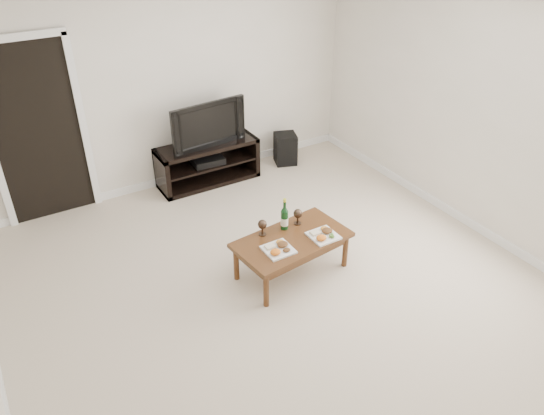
{
  "coord_description": "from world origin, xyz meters",
  "views": [
    {
      "loc": [
        -2.1,
        -3.24,
        3.44
      ],
      "look_at": [
        0.16,
        0.53,
        0.7
      ],
      "focal_mm": 35.0,
      "sensor_mm": 36.0,
      "label": 1
    }
  ],
  "objects": [
    {
      "name": "floor",
      "position": [
        0.0,
        0.0,
        0.0
      ],
      "size": [
        5.5,
        5.5,
        0.0
      ],
      "primitive_type": "plane",
      "color": "beige",
      "rests_on": "ground"
    },
    {
      "name": "back_wall",
      "position": [
        0.0,
        2.77,
        1.3
      ],
      "size": [
        5.0,
        0.04,
        2.6
      ],
      "primitive_type": "cube",
      "color": "white",
      "rests_on": "ground"
    },
    {
      "name": "ceiling",
      "position": [
        0.0,
        0.0,
        2.62
      ],
      "size": [
        5.0,
        5.5,
        0.04
      ],
      "primitive_type": "cube",
      "color": "white",
      "rests_on": "back_wall"
    },
    {
      "name": "doorway",
      "position": [
        -1.55,
        2.73,
        1.02
      ],
      "size": [
        0.9,
        0.02,
        2.05
      ],
      "primitive_type": "cube",
      "color": "black",
      "rests_on": "ground"
    },
    {
      "name": "media_console",
      "position": [
        0.35,
        2.5,
        0.28
      ],
      "size": [
        1.32,
        0.45,
        0.55
      ],
      "primitive_type": "cube",
      "color": "black",
      "rests_on": "ground"
    },
    {
      "name": "television",
      "position": [
        0.35,
        2.5,
        0.84
      ],
      "size": [
        1.02,
        0.22,
        0.58
      ],
      "primitive_type": "imported",
      "rotation": [
        0.0,
        0.0,
        0.09
      ],
      "color": "black",
      "rests_on": "media_console"
    },
    {
      "name": "av_receiver",
      "position": [
        0.35,
        2.48,
        0.33
      ],
      "size": [
        0.42,
        0.33,
        0.08
      ],
      "primitive_type": "cube",
      "rotation": [
        0.0,
        0.0,
        -0.07
      ],
      "color": "black",
      "rests_on": "media_console"
    },
    {
      "name": "subwoofer",
      "position": [
        1.52,
        2.45,
        0.22
      ],
      "size": [
        0.37,
        0.37,
        0.43
      ],
      "primitive_type": "cube",
      "rotation": [
        0.0,
        0.0,
        -0.33
      ],
      "color": "black",
      "rests_on": "ground"
    },
    {
      "name": "coffee_table",
      "position": [
        0.26,
        0.32,
        0.21
      ],
      "size": [
        1.19,
        0.74,
        0.42
      ],
      "primitive_type": "cube",
      "rotation": [
        0.0,
        0.0,
        0.11
      ],
      "color": "#512D16",
      "rests_on": "ground"
    },
    {
      "name": "plate_left",
      "position": [
        0.04,
        0.22,
        0.45
      ],
      "size": [
        0.27,
        0.27,
        0.07
      ],
      "primitive_type": "cube",
      "color": "white",
      "rests_on": "coffee_table"
    },
    {
      "name": "plate_right",
      "position": [
        0.55,
        0.19,
        0.45
      ],
      "size": [
        0.27,
        0.27,
        0.07
      ],
      "primitive_type": "cube",
      "color": "white",
      "rests_on": "coffee_table"
    },
    {
      "name": "wine_bottle",
      "position": [
        0.29,
        0.51,
        0.59
      ],
      "size": [
        0.07,
        0.07,
        0.35
      ],
      "primitive_type": "cylinder",
      "color": "#0E3313",
      "rests_on": "coffee_table"
    },
    {
      "name": "goblet_left",
      "position": [
        0.05,
        0.53,
        0.51
      ],
      "size": [
        0.09,
        0.09,
        0.17
      ],
      "primitive_type": null,
      "color": "#38291E",
      "rests_on": "coffee_table"
    },
    {
      "name": "goblet_right",
      "position": [
        0.46,
        0.52,
        0.51
      ],
      "size": [
        0.09,
        0.09,
        0.17
      ],
      "primitive_type": null,
      "color": "#38291E",
      "rests_on": "coffee_table"
    }
  ]
}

